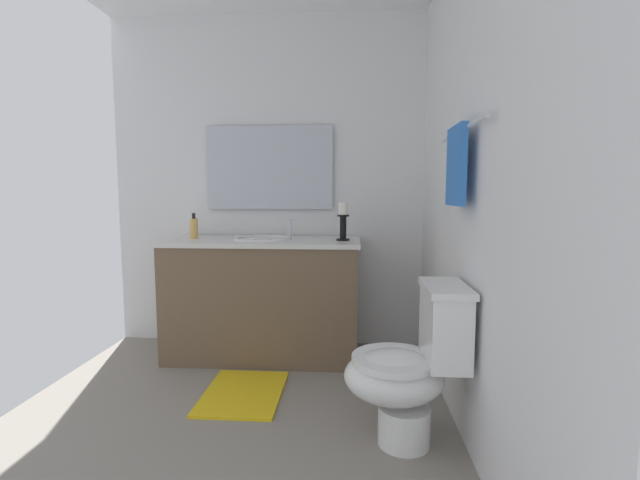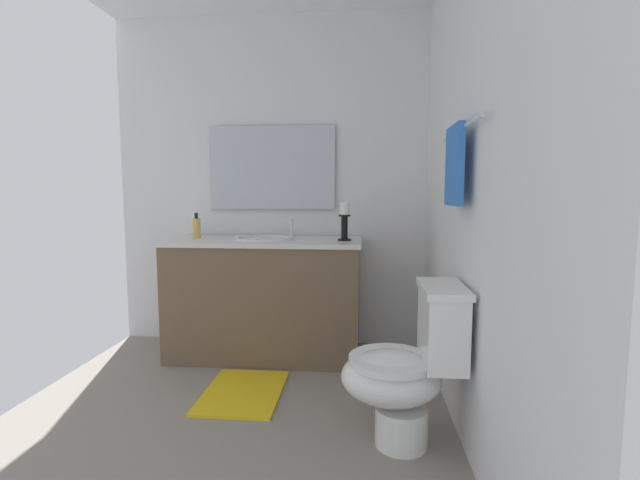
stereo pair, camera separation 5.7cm
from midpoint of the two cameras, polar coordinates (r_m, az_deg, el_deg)
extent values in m
cube|color=gray|center=(2.48, -11.50, -22.03)|extent=(2.57, 2.35, 0.02)
cube|color=white|center=(2.16, 19.42, 7.59)|extent=(2.57, 0.04, 2.45)
cube|color=white|center=(3.44, -5.71, 7.22)|extent=(0.04, 2.35, 2.45)
cube|color=brown|center=(3.21, -6.45, -7.57)|extent=(0.55, 1.31, 0.80)
cube|color=silver|center=(3.14, -6.54, -0.18)|extent=(0.58, 1.34, 0.03)
sphere|color=black|center=(3.49, -17.01, -6.02)|extent=(0.02, 0.02, 0.02)
sphere|color=black|center=(3.31, -18.31, -6.71)|extent=(0.02, 0.02, 0.02)
ellipsoid|color=white|center=(3.14, -6.54, -0.81)|extent=(0.38, 0.30, 0.11)
torus|color=white|center=(3.13, -6.55, 0.16)|extent=(0.40, 0.40, 0.02)
cylinder|color=silver|center=(3.09, -3.12, 1.35)|extent=(0.02, 0.02, 0.14)
cube|color=silver|center=(3.40, -5.67, 9.13)|extent=(0.02, 0.94, 0.61)
cylinder|color=black|center=(3.04, 3.66, 0.04)|extent=(0.09, 0.09, 0.01)
cylinder|color=black|center=(3.03, 3.67, 1.47)|extent=(0.04, 0.04, 0.16)
cylinder|color=black|center=(3.02, 3.69, 3.12)|extent=(0.08, 0.08, 0.01)
cylinder|color=white|center=(3.02, 3.69, 4.00)|extent=(0.06, 0.06, 0.08)
cylinder|color=#E5B259|center=(3.30, -14.95, 1.45)|extent=(0.06, 0.06, 0.14)
cylinder|color=black|center=(3.30, -15.00, 3.01)|extent=(0.02, 0.02, 0.04)
cylinder|color=white|center=(2.26, 11.07, -22.21)|extent=(0.24, 0.24, 0.18)
ellipsoid|color=white|center=(2.15, 9.82, -16.84)|extent=(0.38, 0.46, 0.24)
cylinder|color=white|center=(2.12, 9.86, -14.85)|extent=(0.39, 0.39, 0.03)
cube|color=white|center=(2.10, 16.04, -10.62)|extent=(0.36, 0.17, 0.32)
cube|color=white|center=(2.06, 16.18, -5.95)|extent=(0.38, 0.19, 0.03)
cylinder|color=silver|center=(2.15, 18.10, 13.20)|extent=(0.78, 0.02, 0.02)
cube|color=blue|center=(2.13, 17.48, 9.00)|extent=(0.28, 0.03, 0.36)
cube|color=yellow|center=(2.76, -9.14, -18.57)|extent=(0.60, 0.44, 0.02)
camera|label=1|loc=(0.03, -89.37, 0.07)|focal=25.14mm
camera|label=2|loc=(0.03, 90.63, -0.07)|focal=25.14mm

